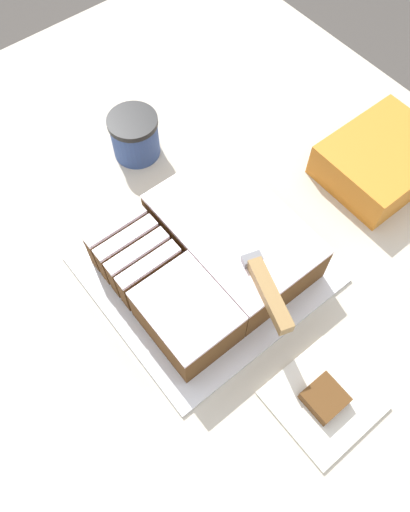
{
  "coord_description": "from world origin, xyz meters",
  "views": [
    {
      "loc": [
        0.33,
        -0.31,
        1.68
      ],
      "look_at": [
        0.03,
        -0.06,
        0.97
      ],
      "focal_mm": 35.0,
      "sensor_mm": 36.0,
      "label": 1
    }
  ],
  "objects_px": {
    "knife": "(261,278)",
    "coffee_cup": "(135,136)",
    "brownie": "(325,398)",
    "cake": "(209,256)",
    "cake_board": "(205,269)",
    "storage_box": "(382,160)"
  },
  "relations": [
    {
      "from": "cake",
      "to": "knife",
      "type": "height_order",
      "value": "knife"
    },
    {
      "from": "cake",
      "to": "storage_box",
      "type": "xyz_separation_m",
      "value": [
        0.04,
        0.38,
        -0.01
      ]
    },
    {
      "from": "brownie",
      "to": "cake",
      "type": "bearing_deg",
      "value": 178.93
    },
    {
      "from": "cake_board",
      "to": "coffee_cup",
      "type": "height_order",
      "value": "coffee_cup"
    },
    {
      "from": "cake",
      "to": "brownie",
      "type": "distance_m",
      "value": 0.28
    },
    {
      "from": "knife",
      "to": "coffee_cup",
      "type": "height_order",
      "value": "knife"
    },
    {
      "from": "brownie",
      "to": "storage_box",
      "type": "relative_size",
      "value": 0.26
    },
    {
      "from": "cake_board",
      "to": "knife",
      "type": "xyz_separation_m",
      "value": [
        0.1,
        0.02,
        0.1
      ]
    },
    {
      "from": "knife",
      "to": "storage_box",
      "type": "bearing_deg",
      "value": -62.31
    },
    {
      "from": "cake_board",
      "to": "brownie",
      "type": "relative_size",
      "value": 6.52
    },
    {
      "from": "cake",
      "to": "coffee_cup",
      "type": "bearing_deg",
      "value": 169.44
    },
    {
      "from": "brownie",
      "to": "coffee_cup",
      "type": "bearing_deg",
      "value": 174.04
    },
    {
      "from": "cake_board",
      "to": "knife",
      "type": "bearing_deg",
      "value": 13.08
    },
    {
      "from": "knife",
      "to": "storage_box",
      "type": "xyz_separation_m",
      "value": [
        -0.06,
        0.37,
        -0.07
      ]
    },
    {
      "from": "coffee_cup",
      "to": "cake_board",
      "type": "bearing_deg",
      "value": -11.64
    },
    {
      "from": "brownie",
      "to": "storage_box",
      "type": "bearing_deg",
      "value": 121.98
    },
    {
      "from": "knife",
      "to": "coffee_cup",
      "type": "distance_m",
      "value": 0.4
    },
    {
      "from": "knife",
      "to": "storage_box",
      "type": "distance_m",
      "value": 0.38
    },
    {
      "from": "cake_board",
      "to": "cake",
      "type": "distance_m",
      "value": 0.05
    },
    {
      "from": "knife",
      "to": "coffee_cup",
      "type": "relative_size",
      "value": 2.91
    },
    {
      "from": "knife",
      "to": "storage_box",
      "type": "height_order",
      "value": "knife"
    },
    {
      "from": "coffee_cup",
      "to": "brownie",
      "type": "relative_size",
      "value": 1.71
    }
  ]
}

